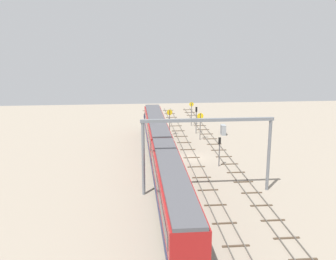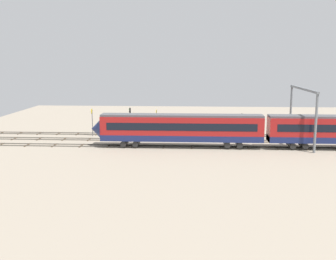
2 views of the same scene
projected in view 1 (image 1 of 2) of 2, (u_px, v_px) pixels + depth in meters
name	position (u px, v px, depth m)	size (l,w,h in m)	color
ground_plane	(192.00, 158.00, 58.20)	(95.79, 95.79, 0.00)	gray
track_near_foreground	(224.00, 156.00, 58.61)	(79.79, 2.40, 0.16)	#59544C
track_second_near	(192.00, 157.00, 58.18)	(79.79, 2.40, 0.16)	#59544C
track_with_train	(159.00, 158.00, 57.75)	(79.79, 2.40, 0.16)	#59544C
train	(162.00, 153.00, 51.28)	(50.40, 3.24, 4.80)	maroon
overhead_gantry	(207.00, 139.00, 44.06)	(0.40, 14.93, 8.65)	slate
speed_sign_near_foreground	(191.00, 110.00, 78.28)	(0.14, 0.89, 4.73)	#4C4C51
speed_sign_mid_trackside	(170.00, 119.00, 70.09)	(0.14, 0.99, 4.79)	#4C4C51
speed_sign_far_trackside	(200.00, 122.00, 67.55)	(0.14, 1.09, 4.69)	#4C4C51
signal_light_trackside_approach	(196.00, 116.00, 71.89)	(0.31, 0.32, 4.93)	#4C4C51
signal_light_trackside_departure	(219.00, 147.00, 53.86)	(0.31, 0.32, 4.09)	#4C4C51
relay_cabinet	(223.00, 130.00, 71.39)	(1.48, 0.76, 1.85)	gray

